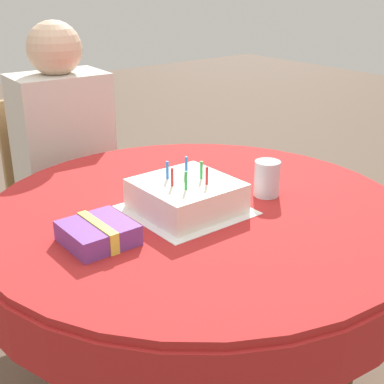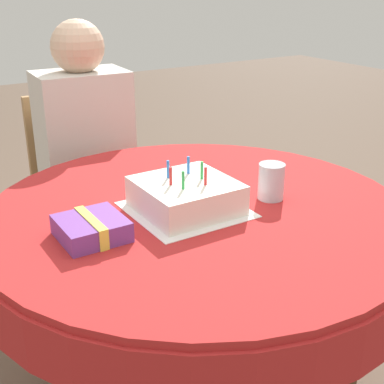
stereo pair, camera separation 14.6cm
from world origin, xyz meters
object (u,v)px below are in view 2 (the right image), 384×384
(chair, at_px, (84,187))
(drinking_glass, at_px, (271,181))
(gift_box, at_px, (91,228))
(person, at_px, (87,141))
(birthday_cake, at_px, (186,196))

(chair, height_order, drinking_glass, chair)
(drinking_glass, bearing_deg, gift_box, 175.54)
(gift_box, bearing_deg, chair, 70.78)
(person, relative_size, birthday_cake, 4.82)
(chair, xyz_separation_m, drinking_glass, (0.21, -0.97, 0.30))
(drinking_glass, bearing_deg, chair, 102.03)
(person, xyz_separation_m, birthday_cake, (-0.04, -0.83, 0.06))
(person, relative_size, gift_box, 7.33)
(birthday_cake, height_order, gift_box, birthday_cake)
(gift_box, bearing_deg, birthday_cake, 3.31)
(birthday_cake, xyz_separation_m, gift_box, (-0.28, -0.02, -0.02))
(person, height_order, gift_box, person)
(birthday_cake, bearing_deg, person, 87.43)
(person, xyz_separation_m, drinking_glass, (0.21, -0.88, 0.07))
(drinking_glass, distance_m, gift_box, 0.53)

